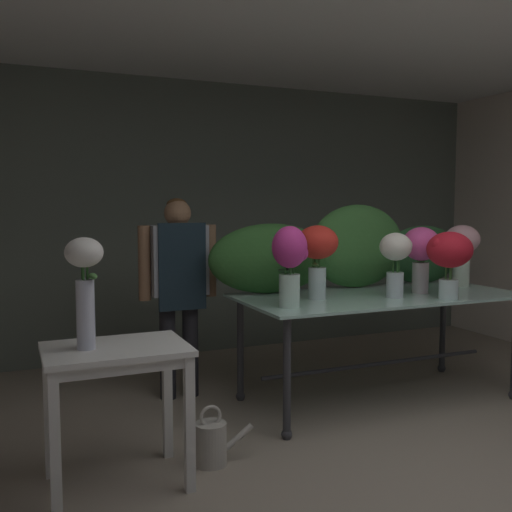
{
  "coord_description": "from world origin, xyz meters",
  "views": [
    {
      "loc": [
        -1.98,
        -1.88,
        1.47
      ],
      "look_at": [
        -0.55,
        1.45,
        1.14
      ],
      "focal_mm": 40.6,
      "sensor_mm": 36.0,
      "label": 1
    }
  ],
  "objects_px": {
    "vase_magenta_anemones": "(290,260)",
    "vase_crimson_hydrangea": "(449,254)",
    "side_table_white": "(116,367)",
    "vase_blush_lilies": "(462,247)",
    "vase_white_roses_tall": "(85,282)",
    "display_table_glass": "(379,308)",
    "watering_can": "(212,442)",
    "vase_scarlet_freesia": "(317,251)",
    "vase_ivory_dahlias": "(396,257)",
    "florist": "(179,276)",
    "vase_fuchsia_carnations": "(421,251)"
  },
  "relations": [
    {
      "from": "florist",
      "to": "vase_fuchsia_carnations",
      "type": "distance_m",
      "value": 1.83
    },
    {
      "from": "display_table_glass",
      "to": "vase_magenta_anemones",
      "type": "bearing_deg",
      "value": -165.52
    },
    {
      "from": "vase_magenta_anemones",
      "to": "watering_can",
      "type": "bearing_deg",
      "value": -153.41
    },
    {
      "from": "florist",
      "to": "vase_scarlet_freesia",
      "type": "xyz_separation_m",
      "value": [
        0.82,
        -0.65,
        0.21
      ]
    },
    {
      "from": "vase_magenta_anemones",
      "to": "vase_crimson_hydrangea",
      "type": "relative_size",
      "value": 1.11
    },
    {
      "from": "florist",
      "to": "vase_crimson_hydrangea",
      "type": "xyz_separation_m",
      "value": [
        1.68,
        -1.01,
        0.19
      ]
    },
    {
      "from": "watering_can",
      "to": "display_table_glass",
      "type": "bearing_deg",
      "value": 19.97
    },
    {
      "from": "vase_fuchsia_carnations",
      "to": "vase_white_roses_tall",
      "type": "distance_m",
      "value": 2.54
    },
    {
      "from": "side_table_white",
      "to": "vase_blush_lilies",
      "type": "bearing_deg",
      "value": 13.16
    },
    {
      "from": "display_table_glass",
      "to": "vase_scarlet_freesia",
      "type": "bearing_deg",
      "value": -179.29
    },
    {
      "from": "display_table_glass",
      "to": "watering_can",
      "type": "relative_size",
      "value": 5.99
    },
    {
      "from": "vase_white_roses_tall",
      "to": "watering_can",
      "type": "distance_m",
      "value": 1.17
    },
    {
      "from": "florist",
      "to": "display_table_glass",
      "type": "bearing_deg",
      "value": -25.37
    },
    {
      "from": "florist",
      "to": "watering_can",
      "type": "distance_m",
      "value": 1.44
    },
    {
      "from": "vase_blush_lilies",
      "to": "vase_crimson_hydrangea",
      "type": "bearing_deg",
      "value": -139.22
    },
    {
      "from": "vase_blush_lilies",
      "to": "watering_can",
      "type": "height_order",
      "value": "vase_blush_lilies"
    },
    {
      "from": "display_table_glass",
      "to": "vase_ivory_dahlias",
      "type": "xyz_separation_m",
      "value": [
        0.02,
        -0.17,
        0.4
      ]
    },
    {
      "from": "vase_crimson_hydrangea",
      "to": "vase_white_roses_tall",
      "type": "distance_m",
      "value": 2.5
    },
    {
      "from": "display_table_glass",
      "to": "florist",
      "type": "height_order",
      "value": "florist"
    },
    {
      "from": "display_table_glass",
      "to": "vase_ivory_dahlias",
      "type": "distance_m",
      "value": 0.44
    },
    {
      "from": "florist",
      "to": "vase_blush_lilies",
      "type": "distance_m",
      "value": 2.3
    },
    {
      "from": "florist",
      "to": "vase_white_roses_tall",
      "type": "relative_size",
      "value": 2.68
    },
    {
      "from": "vase_ivory_dahlias",
      "to": "watering_can",
      "type": "relative_size",
      "value": 1.32
    },
    {
      "from": "display_table_glass",
      "to": "vase_white_roses_tall",
      "type": "bearing_deg",
      "value": -165.22
    },
    {
      "from": "vase_ivory_dahlias",
      "to": "watering_can",
      "type": "distance_m",
      "value": 1.84
    },
    {
      "from": "vase_magenta_anemones",
      "to": "vase_scarlet_freesia",
      "type": "height_order",
      "value": "vase_magenta_anemones"
    },
    {
      "from": "vase_ivory_dahlias",
      "to": "vase_crimson_hydrangea",
      "type": "bearing_deg",
      "value": -33.86
    },
    {
      "from": "display_table_glass",
      "to": "watering_can",
      "type": "height_order",
      "value": "display_table_glass"
    },
    {
      "from": "vase_magenta_anemones",
      "to": "vase_crimson_hydrangea",
      "type": "bearing_deg",
      "value": -7.36
    },
    {
      "from": "side_table_white",
      "to": "watering_can",
      "type": "distance_m",
      "value": 0.73
    },
    {
      "from": "side_table_white",
      "to": "vase_fuchsia_carnations",
      "type": "bearing_deg",
      "value": 12.01
    },
    {
      "from": "side_table_white",
      "to": "vase_crimson_hydrangea",
      "type": "height_order",
      "value": "vase_crimson_hydrangea"
    },
    {
      "from": "side_table_white",
      "to": "vase_white_roses_tall",
      "type": "xyz_separation_m",
      "value": [
        -0.15,
        -0.0,
        0.45
      ]
    },
    {
      "from": "side_table_white",
      "to": "vase_scarlet_freesia",
      "type": "xyz_separation_m",
      "value": [
        1.5,
        0.57,
        0.51
      ]
    },
    {
      "from": "side_table_white",
      "to": "vase_fuchsia_carnations",
      "type": "height_order",
      "value": "vase_fuchsia_carnations"
    },
    {
      "from": "vase_blush_lilies",
      "to": "vase_scarlet_freesia",
      "type": "bearing_deg",
      "value": -175.44
    },
    {
      "from": "vase_ivory_dahlias",
      "to": "vase_white_roses_tall",
      "type": "relative_size",
      "value": 0.82
    },
    {
      "from": "vase_magenta_anemones",
      "to": "vase_white_roses_tall",
      "type": "bearing_deg",
      "value": -165.02
    },
    {
      "from": "vase_crimson_hydrangea",
      "to": "vase_white_roses_tall",
      "type": "xyz_separation_m",
      "value": [
        -2.5,
        -0.2,
        -0.04
      ]
    },
    {
      "from": "display_table_glass",
      "to": "vase_magenta_anemones",
      "type": "height_order",
      "value": "vase_magenta_anemones"
    },
    {
      "from": "vase_white_roses_tall",
      "to": "watering_can",
      "type": "height_order",
      "value": "vase_white_roses_tall"
    },
    {
      "from": "display_table_glass",
      "to": "vase_blush_lilies",
      "type": "relative_size",
      "value": 4.23
    },
    {
      "from": "florist",
      "to": "vase_blush_lilies",
      "type": "xyz_separation_m",
      "value": [
        2.23,
        -0.54,
        0.19
      ]
    },
    {
      "from": "vase_scarlet_freesia",
      "to": "vase_white_roses_tall",
      "type": "height_order",
      "value": "vase_scarlet_freesia"
    },
    {
      "from": "vase_crimson_hydrangea",
      "to": "vase_blush_lilies",
      "type": "relative_size",
      "value": 0.95
    },
    {
      "from": "vase_white_roses_tall",
      "to": "vase_scarlet_freesia",
      "type": "bearing_deg",
      "value": 19.04
    },
    {
      "from": "vase_crimson_hydrangea",
      "to": "vase_scarlet_freesia",
      "type": "relative_size",
      "value": 0.92
    },
    {
      "from": "vase_scarlet_freesia",
      "to": "vase_magenta_anemones",
      "type": "bearing_deg",
      "value": -146.34
    },
    {
      "from": "vase_fuchsia_carnations",
      "to": "florist",
      "type": "bearing_deg",
      "value": 156.82
    },
    {
      "from": "vase_blush_lilies",
      "to": "watering_can",
      "type": "xyz_separation_m",
      "value": [
        -2.38,
        -0.65,
        -0.99
      ]
    }
  ]
}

